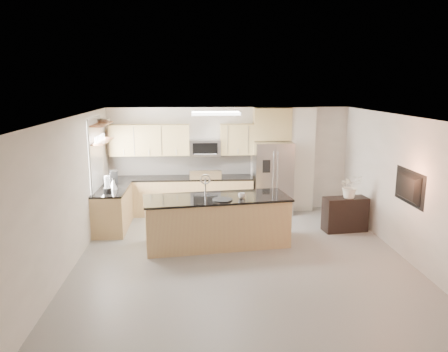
{
  "coord_description": "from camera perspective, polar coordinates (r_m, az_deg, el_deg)",
  "views": [
    {
      "loc": [
        -0.82,
        -7.58,
        3.16
      ],
      "look_at": [
        -0.25,
        1.3,
        1.28
      ],
      "focal_mm": 35.0,
      "sensor_mm": 36.0,
      "label": 1
    }
  ],
  "objects": [
    {
      "name": "coffee_maker",
      "position": [
        10.24,
        -14.18,
        -0.22
      ],
      "size": [
        0.2,
        0.23,
        0.31
      ],
      "color": "black",
      "rests_on": "left_counter"
    },
    {
      "name": "refrigerator",
      "position": [
        10.86,
        6.35,
        -0.21
      ],
      "size": [
        0.92,
        0.78,
        1.78
      ],
      "color": "#AAAAAC",
      "rests_on": "floor"
    },
    {
      "name": "microwave",
      "position": [
        10.73,
        -2.5,
        3.72
      ],
      "size": [
        0.76,
        0.4,
        0.4
      ],
      "color": "#AAAAAC",
      "rests_on": "upper_cabinets"
    },
    {
      "name": "flower_vase",
      "position": [
        9.73,
        16.21,
        -0.55
      ],
      "size": [
        0.75,
        0.66,
        0.77
      ],
      "primitive_type": "imported",
      "rotation": [
        0.0,
        0.0,
        0.09
      ],
      "color": "white",
      "rests_on": "credenza"
    },
    {
      "name": "television",
      "position": [
        8.46,
        22.56,
        -1.35
      ],
      "size": [
        0.14,
        1.08,
        0.62
      ],
      "primitive_type": "imported",
      "rotation": [
        0.0,
        0.0,
        1.57
      ],
      "color": "black",
      "rests_on": "wall_right"
    },
    {
      "name": "blender",
      "position": [
        9.41,
        -14.99,
        -1.23
      ],
      "size": [
        0.16,
        0.16,
        0.38
      ],
      "color": "black",
      "rests_on": "left_counter"
    },
    {
      "name": "partition_column",
      "position": [
        11.15,
        10.05,
        2.14
      ],
      "size": [
        0.6,
        0.3,
        2.6
      ],
      "primitive_type": "cube",
      "color": "white",
      "rests_on": "floor"
    },
    {
      "name": "floor",
      "position": [
        8.25,
        2.32,
        -10.61
      ],
      "size": [
        6.5,
        6.5,
        0.0
      ],
      "primitive_type": "plane",
      "color": "gray",
      "rests_on": "ground"
    },
    {
      "name": "window",
      "position": [
        9.79,
        -16.41,
        2.57
      ],
      "size": [
        0.04,
        1.15,
        1.65
      ],
      "color": "white",
      "rests_on": "wall_left"
    },
    {
      "name": "range",
      "position": [
        10.84,
        -2.43,
        -2.44
      ],
      "size": [
        0.76,
        0.64,
        1.14
      ],
      "color": "black",
      "rests_on": "floor"
    },
    {
      "name": "island",
      "position": [
        8.71,
        -0.96,
        -5.88
      ],
      "size": [
        2.96,
        1.4,
        1.41
      ],
      "rotation": [
        0.0,
        0.0,
        0.14
      ],
      "color": "tan",
      "rests_on": "floor"
    },
    {
      "name": "wall_front",
      "position": [
        4.78,
        6.59,
        -11.05
      ],
      "size": [
        6.0,
        0.02,
        2.6
      ],
      "primitive_type": "cube",
      "color": "silver",
      "rests_on": "floor"
    },
    {
      "name": "wall_back",
      "position": [
        11.01,
        0.62,
        2.21
      ],
      "size": [
        6.0,
        0.02,
        2.6
      ],
      "primitive_type": "cube",
      "color": "silver",
      "rests_on": "floor"
    },
    {
      "name": "shelf_upper",
      "position": [
        9.78,
        -15.78,
        6.56
      ],
      "size": [
        0.3,
        1.2,
        0.04
      ],
      "primitive_type": "cube",
      "color": "brown",
      "rests_on": "wall_left"
    },
    {
      "name": "platter",
      "position": [
        8.35,
        -0.21,
        -3.1
      ],
      "size": [
        0.47,
        0.47,
        0.02
      ],
      "primitive_type": "cylinder",
      "rotation": [
        0.0,
        0.0,
        0.25
      ],
      "color": "black",
      "rests_on": "island"
    },
    {
      "name": "credenza",
      "position": [
        9.92,
        15.52,
        -4.82
      ],
      "size": [
        0.98,
        0.51,
        0.75
      ],
      "primitive_type": "cube",
      "rotation": [
        0.0,
        0.0,
        0.12
      ],
      "color": "black",
      "rests_on": "floor"
    },
    {
      "name": "bowl",
      "position": [
        10.03,
        -15.49,
        7.07
      ],
      "size": [
        0.42,
        0.42,
        0.1
      ],
      "primitive_type": "imported",
      "rotation": [
        0.0,
        0.0,
        -0.06
      ],
      "color": "#AAAAAC",
      "rests_on": "shelf_upper"
    },
    {
      "name": "ceiling",
      "position": [
        7.64,
        2.49,
        7.72
      ],
      "size": [
        6.0,
        6.5,
        0.02
      ],
      "primitive_type": "cube",
      "color": "white",
      "rests_on": "wall_back"
    },
    {
      "name": "upper_cabinets",
      "position": [
        10.75,
        -6.27,
        4.73
      ],
      "size": [
        3.5,
        0.33,
        0.75
      ],
      "color": "tan",
      "rests_on": "wall_back"
    },
    {
      "name": "ceiling_fixture",
      "position": [
        9.2,
        -1.09,
        8.19
      ],
      "size": [
        1.0,
        0.5,
        0.06
      ],
      "primitive_type": "cube",
      "color": "white",
      "rests_on": "ceiling"
    },
    {
      "name": "back_counter",
      "position": [
        10.85,
        -5.73,
        -2.47
      ],
      "size": [
        3.55,
        0.66,
        1.44
      ],
      "color": "tan",
      "rests_on": "floor"
    },
    {
      "name": "wall_left",
      "position": [
        8.1,
        -19.23,
        -2.02
      ],
      "size": [
        0.02,
        6.5,
        2.6
      ],
      "primitive_type": "cube",
      "color": "silver",
      "rests_on": "floor"
    },
    {
      "name": "shelf_lower",
      "position": [
        9.81,
        -15.66,
        4.41
      ],
      "size": [
        0.3,
        1.2,
        0.04
      ],
      "primitive_type": "cube",
      "color": "brown",
      "rests_on": "wall_left"
    },
    {
      "name": "cup",
      "position": [
        8.47,
        2.34,
        -2.59
      ],
      "size": [
        0.16,
        0.16,
        0.11
      ],
      "primitive_type": "imported",
      "rotation": [
        0.0,
        0.0,
        0.22
      ],
      "color": "silver",
      "rests_on": "island"
    },
    {
      "name": "wall_right",
      "position": [
        8.68,
        22.5,
        -1.36
      ],
      "size": [
        0.02,
        6.5,
        2.6
      ],
      "primitive_type": "cube",
      "color": "silver",
      "rests_on": "floor"
    },
    {
      "name": "left_counter",
      "position": [
        9.98,
        -14.31,
        -4.15
      ],
      "size": [
        0.66,
        1.5,
        0.92
      ],
      "color": "tan",
      "rests_on": "floor"
    },
    {
      "name": "kettle",
      "position": [
        9.76,
        -14.27,
        -1.05
      ],
      "size": [
        0.2,
        0.2,
        0.25
      ],
      "color": "#AAAAAC",
      "rests_on": "left_counter"
    }
  ]
}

